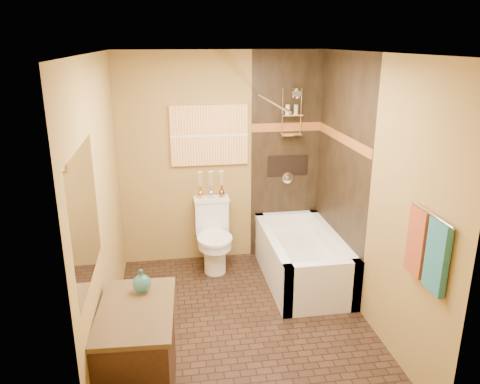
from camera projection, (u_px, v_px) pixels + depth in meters
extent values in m
plane|color=black|center=(242.00, 323.00, 4.51)|extent=(3.00, 3.00, 0.00)
cube|color=olive|center=(102.00, 208.00, 3.94)|extent=(0.02, 3.00, 2.50)
cube|color=olive|center=(371.00, 194.00, 4.30)|extent=(0.02, 3.00, 2.50)
cube|color=olive|center=(222.00, 160.00, 5.53)|extent=(2.40, 0.02, 2.50)
cube|color=olive|center=(285.00, 284.00, 2.71)|extent=(2.40, 0.02, 2.50)
plane|color=silver|center=(243.00, 53.00, 3.73)|extent=(3.00, 3.00, 0.00)
cube|color=black|center=(286.00, 157.00, 5.63)|extent=(0.85, 0.01, 2.50)
cube|color=black|center=(340.00, 172.00, 5.00)|extent=(0.01, 1.50, 2.50)
cube|color=brown|center=(287.00, 127.00, 5.51)|extent=(0.85, 0.01, 0.10)
cube|color=brown|center=(342.00, 138.00, 4.89)|extent=(0.01, 1.50, 0.10)
cube|color=black|center=(288.00, 165.00, 5.66)|extent=(0.50, 0.01, 0.25)
cylinder|color=silver|center=(293.00, 88.00, 5.25)|extent=(0.02, 0.26, 0.02)
cylinder|color=silver|center=(297.00, 94.00, 5.13)|extent=(0.11, 0.11, 0.09)
cylinder|color=silver|center=(288.00, 178.00, 5.69)|extent=(0.14, 0.02, 0.14)
cylinder|color=silver|center=(270.00, 101.00, 4.65)|extent=(0.03, 1.55, 0.03)
cylinder|color=silver|center=(430.00, 214.00, 3.25)|extent=(0.02, 0.55, 0.02)
cube|color=#21606F|center=(437.00, 257.00, 3.21)|extent=(0.05, 0.22, 0.52)
cube|color=maroon|center=(418.00, 242.00, 3.45)|extent=(0.05, 0.22, 0.52)
cube|color=orange|center=(209.00, 135.00, 5.39)|extent=(0.90, 0.04, 0.70)
cube|color=white|center=(85.00, 216.00, 3.07)|extent=(0.01, 1.00, 0.90)
cube|color=white|center=(322.00, 288.00, 4.59)|extent=(0.80, 0.10, 0.55)
cube|color=white|center=(286.00, 233.00, 5.90)|extent=(0.80, 0.10, 0.55)
cube|color=white|center=(271.00, 259.00, 5.20)|extent=(0.10, 1.50, 0.55)
cube|color=white|center=(332.00, 255.00, 5.30)|extent=(0.10, 1.50, 0.55)
cube|color=white|center=(301.00, 265.00, 5.28)|extent=(0.64, 1.34, 0.35)
cube|color=white|center=(212.00, 216.00, 5.61)|extent=(0.39, 0.18, 0.39)
cube|color=white|center=(211.00, 199.00, 5.54)|extent=(0.42, 0.20, 0.04)
cylinder|color=white|center=(215.00, 257.00, 5.44)|extent=(0.25, 0.25, 0.39)
cylinder|color=white|center=(215.00, 243.00, 5.38)|extent=(0.38, 0.38, 0.10)
cylinder|color=white|center=(215.00, 238.00, 5.37)|extent=(0.40, 0.40, 0.03)
cube|color=black|center=(138.00, 357.00, 3.46)|extent=(0.55, 0.86, 0.74)
cube|color=black|center=(136.00, 311.00, 3.34)|extent=(0.58, 0.91, 0.04)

